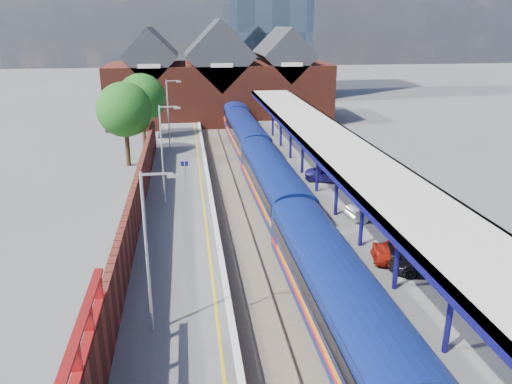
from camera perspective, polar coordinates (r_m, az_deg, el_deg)
The scene contains 22 objects.
ground at distance 44.71m, azimuth -1.60°, elevation 1.47°, with size 240.00×240.00×0.00m, color #5B5B5E.
ballast_bed at distance 35.35m, azimuth 0.23°, elevation -3.28°, with size 6.00×76.00×0.06m, color #473D33.
rails at distance 35.32m, azimuth 0.23°, elevation -3.14°, with size 4.51×76.00×0.14m.
left_platform at distance 34.88m, azimuth -8.76°, elevation -3.00°, with size 5.00×76.00×1.00m, color #565659.
right_platform at distance 36.47m, azimuth 9.61°, elevation -2.05°, with size 6.00×76.00×1.00m, color #565659.
coping_left at distance 34.71m, azimuth -4.92°, elevation -2.01°, with size 0.30×76.00×0.05m, color silver.
coping_right at distance 35.55m, azimuth 5.27°, elevation -1.51°, with size 0.30×76.00×0.05m, color silver.
yellow_line at distance 34.70m, azimuth -5.91°, elevation -2.09°, with size 0.14×76.00×0.01m, color yellow.
train at distance 45.44m, azimuth 0.09°, elevation 4.55°, with size 3.02×65.93×3.45m.
canopy at distance 36.74m, azimuth 8.34°, elevation 5.92°, with size 4.50×52.00×4.48m.
lamp_post_b at distance 20.29m, azimuth -12.05°, elevation -5.91°, with size 1.48×0.18×7.00m.
lamp_post_c at distance 35.45m, azimuth -10.50°, elevation 4.90°, with size 1.48×0.18×7.00m.
lamp_post_d at distance 51.13m, azimuth -9.87°, elevation 9.17°, with size 1.48×0.18×7.00m.
platform_sign at distance 37.94m, azimuth -8.13°, elevation 2.34°, with size 0.55×0.08×2.50m.
brick_wall at distance 28.35m, azimuth -14.30°, elevation -4.37°, with size 0.35×50.00×3.86m.
station_building at distance 71.01m, azimuth -4.24°, elevation 12.41°, with size 30.00×12.12×13.78m.
tree_near at distance 49.30m, azimuth -14.64°, elevation 8.92°, with size 5.20×5.20×8.10m.
tree_far at distance 57.07m, azimuth -12.79°, elevation 10.34°, with size 5.20×5.20×8.10m.
parked_car_red at distance 28.04m, azimuth 17.50°, elevation -6.56°, with size 1.72×4.28×1.46m, color #AC1B0E.
parked_car_silver at distance 33.80m, azimuth 13.51°, elevation -1.96°, with size 1.35×3.89×1.28m, color #B0B0B5.
parked_car_dark at distance 27.46m, azimuth 19.65°, elevation -7.50°, with size 1.87×4.61×1.34m, color black.
parked_car_blue at distance 41.16m, azimuth 8.39°, elevation 1.98°, with size 1.80×3.89×1.08m, color navy.
Camera 1 is at (-4.69, -12.41, 13.34)m, focal length 35.00 mm.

